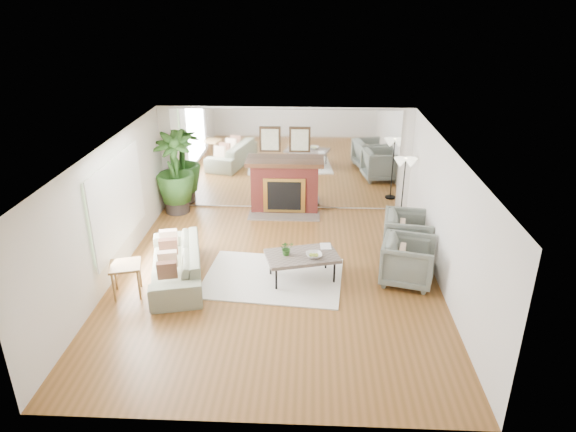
{
  "coord_description": "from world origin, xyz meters",
  "views": [
    {
      "loc": [
        0.62,
        -8.29,
        4.9
      ],
      "look_at": [
        0.21,
        0.6,
        1.03
      ],
      "focal_mm": 32.0,
      "sensor_mm": 36.0,
      "label": 1
    }
  ],
  "objects_px": {
    "coffee_table": "(302,257)",
    "armchair_front": "(408,261)",
    "fireplace": "(285,186)",
    "sofa": "(176,263)",
    "potted_ficus": "(174,171)",
    "floor_lamp": "(405,168)",
    "armchair_back": "(408,234)",
    "side_table": "(125,269)"
  },
  "relations": [
    {
      "from": "potted_ficus",
      "to": "floor_lamp",
      "type": "relative_size",
      "value": 1.25
    },
    {
      "from": "side_table",
      "to": "sofa",
      "type": "bearing_deg",
      "value": 38.05
    },
    {
      "from": "sofa",
      "to": "armchair_back",
      "type": "bearing_deg",
      "value": 91.98
    },
    {
      "from": "side_table",
      "to": "coffee_table",
      "type": "bearing_deg",
      "value": 12.21
    },
    {
      "from": "sofa",
      "to": "floor_lamp",
      "type": "xyz_separation_m",
      "value": [
        4.54,
        2.7,
        1.02
      ]
    },
    {
      "from": "side_table",
      "to": "potted_ficus",
      "type": "relative_size",
      "value": 0.33
    },
    {
      "from": "potted_ficus",
      "to": "side_table",
      "type": "bearing_deg",
      "value": -89.43
    },
    {
      "from": "fireplace",
      "to": "side_table",
      "type": "xyz_separation_m",
      "value": [
        -2.56,
        -3.9,
        -0.16
      ]
    },
    {
      "from": "coffee_table",
      "to": "floor_lamp",
      "type": "distance_m",
      "value": 3.53
    },
    {
      "from": "armchair_back",
      "to": "armchair_front",
      "type": "relative_size",
      "value": 1.03
    },
    {
      "from": "potted_ficus",
      "to": "floor_lamp",
      "type": "bearing_deg",
      "value": -5.1
    },
    {
      "from": "coffee_table",
      "to": "armchair_front",
      "type": "xyz_separation_m",
      "value": [
        1.93,
        0.01,
        -0.05
      ]
    },
    {
      "from": "armchair_back",
      "to": "coffee_table",
      "type": "bearing_deg",
      "value": 127.21
    },
    {
      "from": "armchair_back",
      "to": "floor_lamp",
      "type": "distance_m",
      "value": 1.74
    },
    {
      "from": "armchair_back",
      "to": "side_table",
      "type": "bearing_deg",
      "value": 118.11
    },
    {
      "from": "coffee_table",
      "to": "armchair_back",
      "type": "relative_size",
      "value": 1.52
    },
    {
      "from": "armchair_front",
      "to": "potted_ficus",
      "type": "height_order",
      "value": "potted_ficus"
    },
    {
      "from": "fireplace",
      "to": "sofa",
      "type": "distance_m",
      "value": 3.82
    },
    {
      "from": "coffee_table",
      "to": "armchair_front",
      "type": "height_order",
      "value": "armchair_front"
    },
    {
      "from": "sofa",
      "to": "armchair_back",
      "type": "height_order",
      "value": "armchair_back"
    },
    {
      "from": "sofa",
      "to": "floor_lamp",
      "type": "relative_size",
      "value": 1.43
    },
    {
      "from": "fireplace",
      "to": "potted_ficus",
      "type": "height_order",
      "value": "fireplace"
    },
    {
      "from": "coffee_table",
      "to": "armchair_front",
      "type": "bearing_deg",
      "value": 0.3
    },
    {
      "from": "coffee_table",
      "to": "floor_lamp",
      "type": "bearing_deg",
      "value": 49.74
    },
    {
      "from": "coffee_table",
      "to": "side_table",
      "type": "height_order",
      "value": "side_table"
    },
    {
      "from": "coffee_table",
      "to": "armchair_back",
      "type": "distance_m",
      "value": 2.4
    },
    {
      "from": "coffee_table",
      "to": "sofa",
      "type": "distance_m",
      "value": 2.33
    },
    {
      "from": "sofa",
      "to": "side_table",
      "type": "height_order",
      "value": "sofa"
    },
    {
      "from": "armchair_front",
      "to": "side_table",
      "type": "xyz_separation_m",
      "value": [
        -4.99,
        -0.67,
        0.08
      ]
    },
    {
      "from": "coffee_table",
      "to": "side_table",
      "type": "xyz_separation_m",
      "value": [
        -3.05,
        -0.66,
        0.03
      ]
    },
    {
      "from": "fireplace",
      "to": "armchair_back",
      "type": "xyz_separation_m",
      "value": [
        2.6,
        -2.11,
        -0.22
      ]
    },
    {
      "from": "armchair_front",
      "to": "side_table",
      "type": "distance_m",
      "value": 5.03
    },
    {
      "from": "armchair_back",
      "to": "potted_ficus",
      "type": "height_order",
      "value": "potted_ficus"
    },
    {
      "from": "fireplace",
      "to": "coffee_table",
      "type": "height_order",
      "value": "fireplace"
    },
    {
      "from": "floor_lamp",
      "to": "coffee_table",
      "type": "bearing_deg",
      "value": -130.26
    },
    {
      "from": "potted_ficus",
      "to": "coffee_table",
      "type": "bearing_deg",
      "value": -44.91
    },
    {
      "from": "sofa",
      "to": "coffee_table",
      "type": "bearing_deg",
      "value": 78.8
    },
    {
      "from": "floor_lamp",
      "to": "armchair_back",
      "type": "bearing_deg",
      "value": -93.88
    },
    {
      "from": "sofa",
      "to": "potted_ficus",
      "type": "relative_size",
      "value": 1.15
    },
    {
      "from": "fireplace",
      "to": "coffee_table",
      "type": "relative_size",
      "value": 1.41
    },
    {
      "from": "fireplace",
      "to": "side_table",
      "type": "bearing_deg",
      "value": -123.3
    },
    {
      "from": "armchair_back",
      "to": "floor_lamp",
      "type": "bearing_deg",
      "value": 5.06
    }
  ]
}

